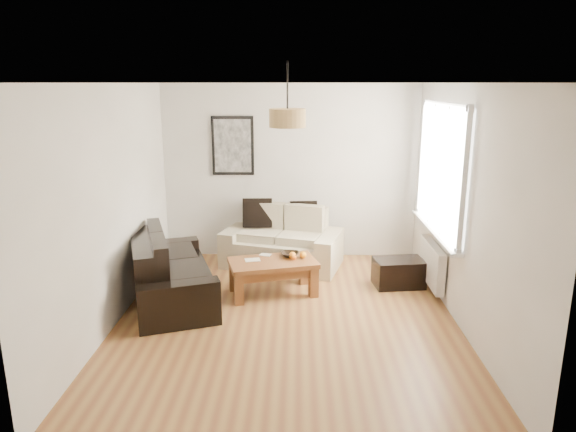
{
  "coord_description": "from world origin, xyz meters",
  "views": [
    {
      "loc": [
        0.12,
        -5.38,
        2.6
      ],
      "look_at": [
        0.0,
        0.6,
        1.05
      ],
      "focal_mm": 32.07,
      "sensor_mm": 36.0,
      "label": 1
    }
  ],
  "objects_px": {
    "ottoman": "(399,273)",
    "coffee_table": "(273,277)",
    "loveseat_cream": "(282,238)",
    "sofa_leather": "(171,269)"
  },
  "relations": [
    {
      "from": "sofa_leather",
      "to": "coffee_table",
      "type": "bearing_deg",
      "value": -100.4
    },
    {
      "from": "ottoman",
      "to": "sofa_leather",
      "type": "bearing_deg",
      "value": -170.45
    },
    {
      "from": "coffee_table",
      "to": "ottoman",
      "type": "bearing_deg",
      "value": 10.13
    },
    {
      "from": "coffee_table",
      "to": "sofa_leather",
      "type": "bearing_deg",
      "value": -171.23
    },
    {
      "from": "loveseat_cream",
      "to": "sofa_leather",
      "type": "bearing_deg",
      "value": -120.44
    },
    {
      "from": "coffee_table",
      "to": "loveseat_cream",
      "type": "bearing_deg",
      "value": 85.43
    },
    {
      "from": "loveseat_cream",
      "to": "ottoman",
      "type": "bearing_deg",
      "value": -10.31
    },
    {
      "from": "coffee_table",
      "to": "ottoman",
      "type": "relative_size",
      "value": 1.7
    },
    {
      "from": "ottoman",
      "to": "coffee_table",
      "type": "bearing_deg",
      "value": -169.87
    },
    {
      "from": "loveseat_cream",
      "to": "ottoman",
      "type": "height_order",
      "value": "loveseat_cream"
    }
  ]
}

